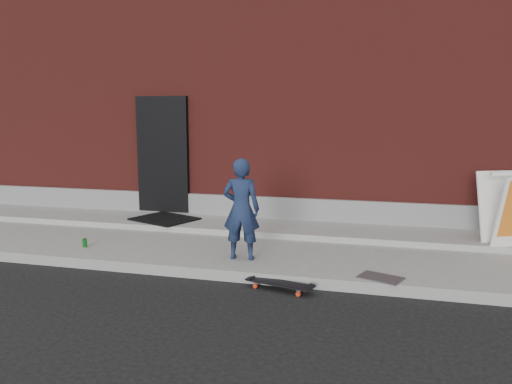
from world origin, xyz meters
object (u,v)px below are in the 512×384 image
(skateboard, at_px, (280,284))
(soda_can, at_px, (85,243))
(pizza_sign, at_px, (510,209))
(child, at_px, (241,209))

(skateboard, bearing_deg, soda_can, 168.00)
(skateboard, distance_m, pizza_sign, 3.75)
(pizza_sign, bearing_deg, skateboard, -145.24)
(child, height_order, soda_can, child)
(child, distance_m, pizza_sign, 3.99)
(child, distance_m, skateboard, 1.27)
(child, xyz_separation_m, pizza_sign, (3.73, 1.40, -0.07))
(skateboard, height_order, soda_can, soda_can)
(child, distance_m, soda_can, 2.60)
(skateboard, bearing_deg, child, 135.23)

